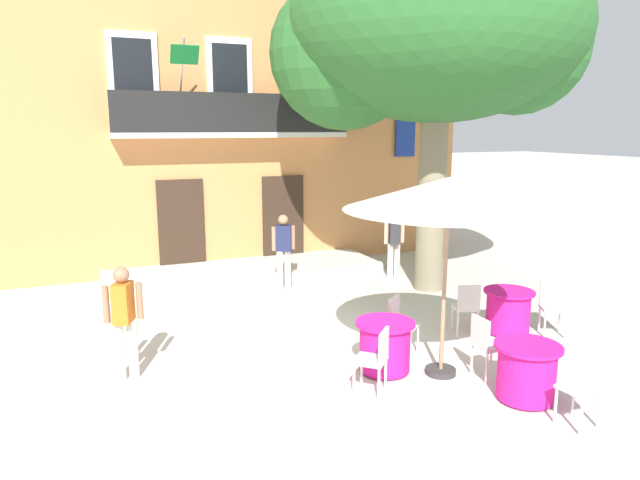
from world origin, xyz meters
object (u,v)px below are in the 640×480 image
object	(u,v)px
plane_tree	(432,37)
pedestrian_mid_plaza	(394,240)
cafe_table_front	(526,372)
pedestrian_near_entrance	(124,317)
cafe_umbrella	(448,195)
cafe_table_near_tree	(508,311)
pedestrian_by_tree	(284,248)
cafe_chair_near_tree_0	(552,304)
cafe_chair_middle_0	(376,357)
cafe_table_middle	(385,346)
cafe_chair_near_tree_1	(467,305)
cafe_chair_front_1	(583,382)
cafe_chair_middle_1	(400,321)
cafe_chair_front_0	(486,342)

from	to	relation	value
plane_tree	pedestrian_mid_plaza	distance (m)	4.58
cafe_table_front	pedestrian_near_entrance	xyz separation A→B (m)	(-4.75, 2.68, 0.53)
cafe_umbrella	pedestrian_mid_plaza	distance (m)	5.71
cafe_table_near_tree	pedestrian_by_tree	size ratio (longest dim) A/B	0.52
cafe_chair_near_tree_0	cafe_chair_middle_0	size ratio (longest dim) A/B	1.00
plane_tree	cafe_table_middle	world-z (taller)	plane_tree
cafe_table_near_tree	cafe_chair_near_tree_1	xyz separation A→B (m)	(-0.73, 0.20, 0.14)
cafe_table_front	plane_tree	bearing A→B (deg)	71.56
cafe_table_near_tree	pedestrian_near_entrance	distance (m)	6.28
cafe_chair_front_1	pedestrian_near_entrance	world-z (taller)	pedestrian_near_entrance
cafe_chair_near_tree_0	cafe_chair_front_1	size ratio (longest dim) A/B	1.00
cafe_chair_middle_1	cafe_umbrella	distance (m)	2.28
cafe_table_middle	pedestrian_near_entrance	world-z (taller)	pedestrian_near_entrance
cafe_chair_near_tree_1	pedestrian_by_tree	distance (m)	4.33
cafe_table_near_tree	cafe_chair_middle_0	size ratio (longest dim) A/B	0.95
cafe_chair_middle_0	cafe_chair_front_1	size ratio (longest dim) A/B	1.00
cafe_chair_middle_0	cafe_chair_front_1	bearing A→B (deg)	-40.48
cafe_chair_middle_0	cafe_chair_front_1	world-z (taller)	same
pedestrian_mid_plaza	cafe_chair_near_tree_0	bearing A→B (deg)	-81.98
cafe_chair_middle_0	cafe_chair_front_0	distance (m)	1.68
cafe_table_middle	pedestrian_near_entrance	size ratio (longest dim) A/B	0.53
cafe_table_front	cafe_chair_front_1	size ratio (longest dim) A/B	0.95
cafe_chair_near_tree_1	pedestrian_near_entrance	size ratio (longest dim) A/B	0.56
pedestrian_near_entrance	cafe_chair_front_1	bearing A→B (deg)	-34.69
cafe_chair_near_tree_1	cafe_table_middle	distance (m)	2.17
cafe_chair_front_0	plane_tree	bearing A→B (deg)	67.88
cafe_chair_front_1	pedestrian_near_entrance	bearing A→B (deg)	145.31
cafe_chair_near_tree_0	cafe_chair_front_1	bearing A→B (deg)	-128.65
cafe_chair_front_1	cafe_table_front	bearing A→B (deg)	104.07
cafe_umbrella	pedestrian_mid_plaza	xyz separation A→B (m)	(2.12, 5.02, -1.71)
pedestrian_near_entrance	cafe_table_near_tree	bearing A→B (deg)	-5.66
plane_tree	cafe_chair_near_tree_1	world-z (taller)	plane_tree
plane_tree	cafe_chair_near_tree_0	bearing A→B (deg)	-80.84
cafe_table_front	cafe_umbrella	world-z (taller)	cafe_umbrella
cafe_table_middle	pedestrian_near_entrance	distance (m)	3.72
cafe_chair_front_0	cafe_chair_front_1	bearing A→B (deg)	-80.81
cafe_umbrella	cafe_chair_near_tree_1	bearing A→B (deg)	41.54
cafe_table_near_tree	pedestrian_near_entrance	xyz separation A→B (m)	(-6.23, 0.62, 0.53)
cafe_chair_middle_0	pedestrian_near_entrance	size ratio (longest dim) A/B	0.56
cafe_chair_near_tree_1	pedestrian_mid_plaza	xyz separation A→B (m)	(0.80, 3.85, 0.37)
pedestrian_by_tree	cafe_chair_near_tree_0	bearing A→B (deg)	-52.03
cafe_chair_front_0	cafe_chair_front_1	xyz separation A→B (m)	(0.24, -1.48, 0.00)
cafe_chair_front_0	cafe_chair_front_1	size ratio (longest dim) A/B	1.00
plane_tree	cafe_umbrella	distance (m)	5.22
cafe_chair_middle_0	pedestrian_near_entrance	world-z (taller)	pedestrian_near_entrance
plane_tree	cafe_table_front	bearing A→B (deg)	-108.44
cafe_table_middle	cafe_table_front	xyz separation A→B (m)	(1.26, -1.49, 0.00)
cafe_table_near_tree	cafe_chair_front_1	distance (m)	3.09
cafe_table_middle	pedestrian_near_entrance	bearing A→B (deg)	161.19
cafe_chair_near_tree_0	cafe_chair_middle_0	bearing A→B (deg)	-167.62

